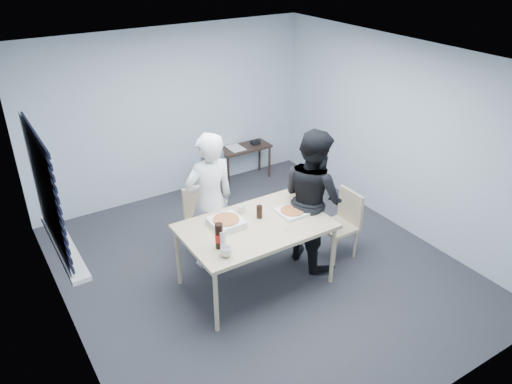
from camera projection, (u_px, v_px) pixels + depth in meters
room at (50, 199)px, 4.89m from camera, size 5.00×5.00×5.00m
dining_table at (255, 229)px, 5.69m from camera, size 1.68×1.06×0.82m
chair_far at (202, 215)px, 6.46m from camera, size 0.42×0.42×0.89m
chair_right at (343, 219)px, 6.36m from camera, size 0.42×0.42×0.89m
person_white at (210, 202)px, 6.00m from camera, size 0.65×0.42×1.77m
person_black at (313, 198)px, 6.09m from camera, size 0.47×0.86×1.77m
side_table at (244, 151)px, 8.32m from camera, size 0.88×0.39×0.59m
stool at (213, 184)px, 7.55m from camera, size 0.35×0.35×0.49m
backpack at (213, 165)px, 7.40m from camera, size 0.30×0.22×0.42m
pizza_box_a at (226, 222)px, 5.63m from camera, size 0.35×0.35×0.09m
pizza_box_b at (292, 212)px, 5.88m from camera, size 0.33×0.33×0.05m
mug_a at (226, 252)px, 5.11m from camera, size 0.17×0.17×0.10m
mug_b at (242, 209)px, 5.90m from camera, size 0.10×0.10×0.09m
cola_glass at (259, 212)px, 5.77m from camera, size 0.09×0.09×0.16m
soda_bottle at (219, 236)px, 5.20m from camera, size 0.09×0.09×0.29m
plastic_cups at (222, 239)px, 5.21m from camera, size 0.10×0.10×0.21m
rubber_band at (287, 230)px, 5.57m from camera, size 0.07×0.07×0.00m
papers at (236, 148)px, 8.23m from camera, size 0.35×0.39×0.01m
black_box at (255, 142)px, 8.37m from camera, size 0.15×0.10×0.06m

